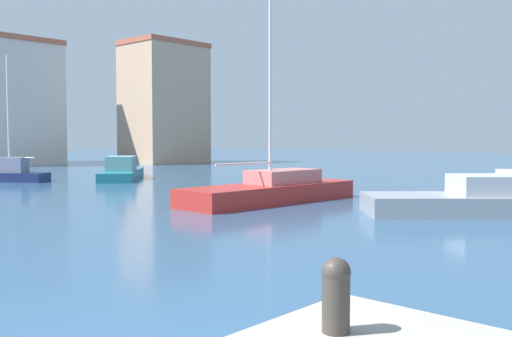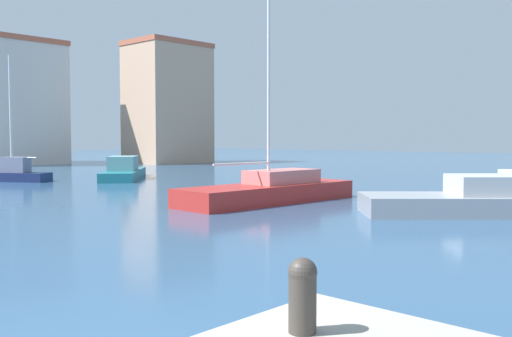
% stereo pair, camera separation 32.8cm
% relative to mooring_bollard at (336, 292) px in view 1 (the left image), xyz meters
% --- Properties ---
extents(water, '(160.00, 160.00, 0.00)m').
position_rel_mooring_bollard_xyz_m(water, '(13.77, 21.70, -1.39)').
color(water, '#2D5175').
rests_on(water, ground).
extents(mooring_bollard, '(0.24, 0.24, 0.62)m').
position_rel_mooring_bollard_xyz_m(mooring_bollard, '(0.00, 0.00, 0.00)').
color(mooring_bollard, '#38332D').
rests_on(mooring_bollard, pier_quay).
extents(sailboat_navy_center_channel, '(3.51, 4.72, 7.58)m').
position_rel_mooring_bollard_xyz_m(sailboat_navy_center_channel, '(11.26, 31.05, -0.83)').
color(sailboat_navy_center_channel, '#19234C').
rests_on(sailboat_navy_center_channel, water).
extents(sailboat_red_outer_mooring, '(8.42, 2.77, 9.74)m').
position_rel_mooring_bollard_xyz_m(sailboat_red_outer_mooring, '(13.73, 12.43, -0.88)').
color(sailboat_red_outer_mooring, '#B22823').
rests_on(sailboat_red_outer_mooring, water).
extents(motorboat_teal_near_pier, '(6.54, 6.98, 1.47)m').
position_rel_mooring_bollard_xyz_m(motorboat_teal_near_pier, '(17.00, 27.89, -0.88)').
color(motorboat_teal_near_pier, '#1E707A').
rests_on(motorboat_teal_near_pier, water).
extents(motorboat_grey_behind_lamppost, '(7.05, 7.33, 1.36)m').
position_rel_mooring_bollard_xyz_m(motorboat_grey_behind_lamppost, '(15.69, 4.71, -0.92)').
color(motorboat_grey_behind_lamppost, gray).
rests_on(motorboat_grey_behind_lamppost, water).
extents(yacht_club, '(9.08, 9.64, 12.18)m').
position_rel_mooring_bollard_xyz_m(yacht_club, '(20.53, 53.60, 4.71)').
color(yacht_club, beige).
rests_on(yacht_club, ground).
extents(warehouse_block, '(7.80, 6.03, 12.46)m').
position_rel_mooring_bollard_xyz_m(warehouse_block, '(33.19, 43.82, 4.85)').
color(warehouse_block, tan).
rests_on(warehouse_block, ground).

